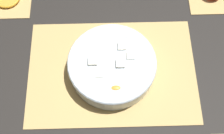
% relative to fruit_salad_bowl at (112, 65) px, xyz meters
% --- Properties ---
extents(ground_plane, '(6.00, 6.00, 0.00)m').
position_rel_fruit_salad_bowl_xyz_m(ground_plane, '(0.00, -0.00, -0.04)').
color(ground_plane, black).
extents(bamboo_mat_center, '(0.51, 0.35, 0.01)m').
position_rel_fruit_salad_bowl_xyz_m(bamboo_mat_center, '(0.00, -0.00, -0.04)').
color(bamboo_mat_center, tan).
rests_on(bamboo_mat_center, ground_plane).
extents(fruit_salad_bowl, '(0.26, 0.26, 0.07)m').
position_rel_fruit_salad_bowl_xyz_m(fruit_salad_bowl, '(0.00, 0.00, 0.00)').
color(fruit_salad_bowl, silver).
rests_on(fruit_salad_bowl, bamboo_mat_center).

